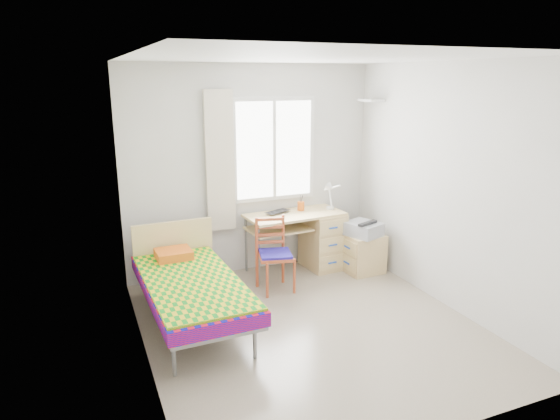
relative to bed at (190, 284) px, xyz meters
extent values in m
plane|color=#BCAD93|center=(1.07, -0.60, -0.40)|extent=(3.50, 3.50, 0.00)
plane|color=white|center=(1.07, -0.60, 2.20)|extent=(3.50, 3.50, 0.00)
plane|color=silver|center=(1.07, 1.15, 0.90)|extent=(3.20, 0.00, 3.20)
plane|color=silver|center=(-0.53, -0.60, 0.90)|extent=(0.00, 3.50, 3.50)
plane|color=silver|center=(2.67, -0.60, 0.90)|extent=(0.00, 3.50, 3.50)
cube|color=white|center=(1.37, 1.13, 1.15)|extent=(1.10, 0.04, 1.30)
cube|color=white|center=(1.37, 1.12, 1.15)|extent=(1.00, 0.02, 1.20)
cube|color=white|center=(1.37, 1.12, 1.15)|extent=(0.04, 0.02, 1.20)
cube|color=#F7E7CC|center=(0.65, 1.08, 1.05)|extent=(0.35, 0.05, 1.70)
cube|color=white|center=(2.56, 0.80, 1.75)|extent=(0.20, 0.32, 0.03)
cube|color=gray|center=(0.00, -0.07, -0.08)|extent=(0.91, 1.93, 0.06)
cube|color=red|center=(0.00, -0.07, 0.00)|extent=(0.96, 1.95, 0.13)
cube|color=#D7BF0F|center=(0.00, -0.09, 0.07)|extent=(0.93, 1.83, 0.03)
cube|color=#E0C275|center=(0.00, 0.85, 0.17)|extent=(0.92, 0.08, 0.52)
cube|color=orange|center=(-0.05, 0.58, 0.13)|extent=(0.39, 0.34, 0.10)
cylinder|color=gray|center=(-0.36, -0.92, -0.25)|extent=(0.04, 0.04, 0.30)
cylinder|color=gray|center=(0.36, 0.78, -0.25)|extent=(0.04, 0.04, 0.30)
cube|color=#E0C275|center=(1.54, 0.84, 0.35)|extent=(1.27, 0.65, 0.03)
cube|color=tan|center=(1.94, 0.84, -0.03)|extent=(0.47, 0.57, 0.74)
cube|color=tan|center=(1.31, 0.84, 0.19)|extent=(0.79, 0.58, 0.02)
cylinder|color=gray|center=(0.96, 0.61, -0.03)|extent=(0.03, 0.03, 0.74)
cylinder|color=gray|center=(0.96, 1.07, -0.03)|extent=(0.03, 0.03, 0.74)
cube|color=#B14922|center=(1.09, 0.38, 0.02)|extent=(0.45, 0.45, 0.04)
cube|color=#241A93|center=(1.09, 0.38, 0.04)|extent=(0.43, 0.43, 0.04)
cube|color=#B14922|center=(1.09, 0.55, 0.28)|extent=(0.33, 0.11, 0.37)
cylinder|color=#B14922|center=(0.92, 0.21, -0.19)|extent=(0.03, 0.03, 0.42)
cylinder|color=#B14922|center=(1.25, 0.55, 0.02)|extent=(0.04, 0.04, 0.86)
cube|color=tan|center=(2.34, 0.48, -0.15)|extent=(0.48, 0.43, 0.50)
cube|color=#E0C275|center=(2.11, 0.48, -0.04)|extent=(0.03, 0.37, 0.18)
cube|color=#E0C275|center=(2.11, 0.48, -0.25)|extent=(0.03, 0.37, 0.18)
cube|color=#A8ABB1|center=(2.31, 0.46, 0.18)|extent=(0.47, 0.50, 0.17)
cube|color=black|center=(2.31, 0.46, 0.26)|extent=(0.38, 0.41, 0.02)
imported|color=black|center=(1.37, 0.90, 0.38)|extent=(0.40, 0.33, 0.03)
cylinder|color=orange|center=(1.68, 0.96, 0.42)|extent=(0.10, 0.10, 0.11)
cylinder|color=white|center=(2.05, 0.87, 0.38)|extent=(0.10, 0.10, 0.03)
cylinder|color=white|center=(2.05, 0.87, 0.53)|extent=(0.02, 0.12, 0.28)
cylinder|color=white|center=(2.03, 0.79, 0.67)|extent=(0.13, 0.24, 0.11)
cone|color=white|center=(1.95, 0.69, 0.70)|extent=(0.14, 0.16, 0.13)
imported|color=gray|center=(1.38, 0.84, 0.19)|extent=(0.21, 0.27, 0.02)
camera|label=1|loc=(-0.96, -4.68, 2.03)|focal=32.00mm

